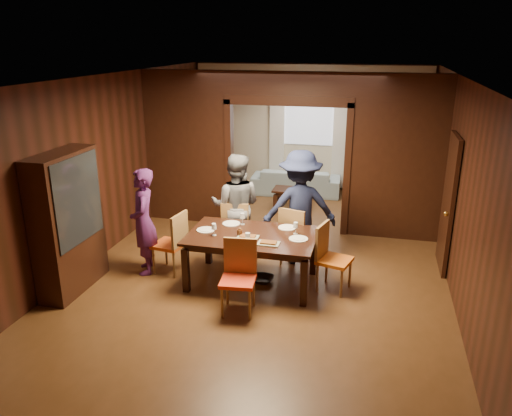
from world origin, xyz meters
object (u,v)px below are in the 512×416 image
(person_navy, at_px, (300,207))
(chair_far_l, at_px, (236,228))
(chair_left, at_px, (169,242))
(chair_far_r, at_px, (297,235))
(chair_near, at_px, (238,278))
(sofa, at_px, (296,181))
(chair_right, at_px, (335,258))
(person_purple, at_px, (144,222))
(coffee_table, at_px, (292,198))
(hutch, at_px, (68,223))
(dining_table, at_px, (252,259))
(person_grey, at_px, (236,206))

(person_navy, xyz_separation_m, chair_far_l, (-1.03, -0.03, -0.43))
(chair_left, xyz_separation_m, chair_far_r, (1.84, 0.76, 0.00))
(chair_far_l, distance_m, chair_near, 1.82)
(sofa, height_order, chair_right, chair_right)
(person_purple, height_order, chair_left, person_purple)
(coffee_table, bearing_deg, chair_near, -89.37)
(person_purple, height_order, chair_right, person_purple)
(sofa, distance_m, hutch, 5.89)
(sofa, relative_size, chair_far_r, 2.08)
(chair_near, bearing_deg, chair_right, 32.71)
(sofa, bearing_deg, chair_right, 103.08)
(sofa, distance_m, chair_near, 5.45)
(dining_table, bearing_deg, sofa, 91.25)
(chair_left, xyz_separation_m, hutch, (-1.13, -0.82, 0.52))
(chair_left, bearing_deg, coffee_table, 168.50)
(dining_table, xyz_separation_m, chair_far_r, (0.52, 0.82, 0.10))
(sofa, bearing_deg, chair_far_r, 96.53)
(chair_far_r, bearing_deg, dining_table, 73.80)
(chair_near, distance_m, hutch, 2.54)
(person_grey, bearing_deg, person_purple, 32.33)
(hutch, bearing_deg, chair_left, 35.81)
(chair_near, bearing_deg, person_navy, 67.86)
(chair_left, bearing_deg, chair_near, 64.49)
(chair_left, distance_m, chair_far_l, 1.18)
(person_grey, distance_m, person_navy, 1.04)
(person_grey, bearing_deg, dining_table, 113.11)
(person_grey, bearing_deg, coffee_table, -105.43)
(chair_right, distance_m, hutch, 3.77)
(person_purple, height_order, person_navy, person_navy)
(dining_table, bearing_deg, coffee_table, 90.34)
(chair_left, height_order, chair_far_r, same)
(person_navy, bearing_deg, chair_left, 7.50)
(chair_left, xyz_separation_m, chair_far_l, (0.83, 0.83, 0.00))
(sofa, height_order, chair_far_l, chair_far_l)
(chair_far_r, height_order, hutch, hutch)
(coffee_table, relative_size, chair_far_r, 0.82)
(sofa, distance_m, chair_right, 4.71)
(person_purple, xyz_separation_m, coffee_table, (1.66, 3.61, -0.62))
(sofa, height_order, hutch, hutch)
(chair_near, relative_size, hutch, 0.48)
(coffee_table, bearing_deg, chair_right, -71.02)
(person_purple, xyz_separation_m, dining_table, (1.68, 0.02, -0.44))
(person_grey, distance_m, chair_right, 1.92)
(dining_table, bearing_deg, chair_far_r, 57.37)
(dining_table, xyz_separation_m, chair_right, (1.19, 0.07, 0.10))
(person_purple, xyz_separation_m, chair_far_r, (2.20, 0.83, -0.33))
(coffee_table, bearing_deg, chair_far_l, -99.78)
(person_purple, distance_m, person_navy, 2.42)
(hutch, bearing_deg, sofa, 66.24)
(chair_far_l, relative_size, chair_near, 1.00)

